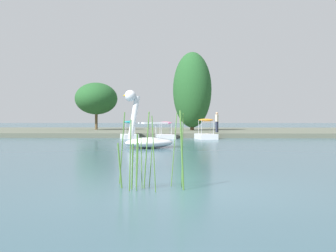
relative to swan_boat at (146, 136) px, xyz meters
The scene contains 10 objects.
ground_plane 12.37m from the swan_boat, 81.34° to the right, with size 449.93×449.93×0.00m, color #385966.
shore_bank_far 25.43m from the swan_boat, 85.80° to the left, with size 143.91×27.33×0.38m, color #5B6051.
swan_boat is the anchor object (origin of this frame).
pedal_boat_orange 10.68m from the swan_boat, 70.48° to the left, with size 1.71×2.43×1.53m.
pedal_boat_pink 10.56m from the swan_boat, 87.13° to the left, with size 1.61×2.18×1.32m.
pedal_boat_teal 10.76m from the swan_boat, 102.12° to the left, with size 1.65×2.18×1.37m.
tree_broadleaf_behind_dock 25.78m from the swan_boat, 107.70° to the left, with size 4.88×5.30×5.22m.
tree_willow_near_path 22.62m from the swan_boat, 82.76° to the left, with size 5.28×5.62×8.16m.
person_on_path 15.37m from the swan_boat, 71.93° to the left, with size 0.29×0.29×1.75m.
reed_clump_foreground 12.20m from the swan_boat, 84.76° to the right, with size 1.43×1.04×1.60m.
Camera 1 is at (-0.03, -8.18, 1.39)m, focal length 43.43 mm.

